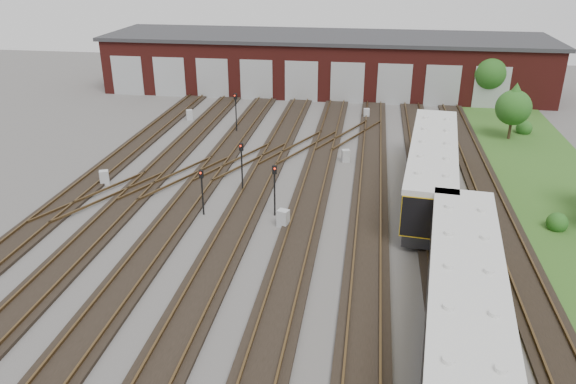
# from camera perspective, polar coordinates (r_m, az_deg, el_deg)

# --- Properties ---
(ground) EXTENTS (120.00, 120.00, 0.00)m
(ground) POSITION_cam_1_polar(r_m,az_deg,el_deg) (31.26, -3.12, -6.52)
(ground) COLOR #454240
(ground) RESTS_ON ground
(track_network) EXTENTS (30.40, 70.00, 0.33)m
(track_network) POSITION_cam_1_polar(r_m,az_deg,el_deg) (31.74, -3.21, -5.80)
(track_network) COLOR black
(track_network) RESTS_ON ground
(maintenance_shed) EXTENTS (51.00, 12.50, 6.35)m
(maintenance_shed) POSITION_cam_1_polar(r_m,az_deg,el_deg) (67.80, 3.75, 13.00)
(maintenance_shed) COLOR #511814
(maintenance_shed) RESTS_ON ground
(grass_verge) EXTENTS (8.00, 55.00, 0.05)m
(grass_verge) POSITION_cam_1_polar(r_m,az_deg,el_deg) (41.81, 26.42, -0.97)
(grass_verge) COLOR #2C531B
(grass_verge) RESTS_ON ground
(metro_train) EXTENTS (4.78, 48.96, 3.46)m
(metro_train) POSITION_cam_1_polar(r_m,az_deg,el_deg) (24.77, 17.39, -10.88)
(metro_train) COLOR black
(metro_train) RESTS_ON ground
(signal_mast_0) EXTENTS (0.27, 0.25, 3.04)m
(signal_mast_0) POSITION_cam_1_polar(r_m,az_deg,el_deg) (35.45, -8.74, 0.58)
(signal_mast_0) COLOR black
(signal_mast_0) RESTS_ON ground
(signal_mast_1) EXTENTS (0.31, 0.30, 3.66)m
(signal_mast_1) POSITION_cam_1_polar(r_m,az_deg,el_deg) (51.39, -5.32, 8.49)
(signal_mast_1) COLOR black
(signal_mast_1) RESTS_ON ground
(signal_mast_2) EXTENTS (0.29, 0.27, 3.62)m
(signal_mast_2) POSITION_cam_1_polar(r_m,az_deg,el_deg) (38.28, -4.73, 3.09)
(signal_mast_2) COLOR black
(signal_mast_2) RESTS_ON ground
(signal_mast_3) EXTENTS (0.31, 0.30, 3.39)m
(signal_mast_3) POSITION_cam_1_polar(r_m,az_deg,el_deg) (34.86, -1.38, 0.82)
(signal_mast_3) COLOR black
(signal_mast_3) RESTS_ON ground
(relay_cabinet_0) EXTENTS (0.79, 0.73, 1.04)m
(relay_cabinet_0) POSITION_cam_1_polar(r_m,az_deg,el_deg) (42.27, -18.15, 1.40)
(relay_cabinet_0) COLOR #A8AAAD
(relay_cabinet_0) RESTS_ON ground
(relay_cabinet_1) EXTENTS (0.74, 0.69, 0.99)m
(relay_cabinet_1) POSITION_cam_1_polar(r_m,az_deg,el_deg) (56.59, -9.98, 7.73)
(relay_cabinet_1) COLOR #A8AAAD
(relay_cabinet_1) RESTS_ON ground
(relay_cabinet_2) EXTENTS (0.80, 0.74, 1.10)m
(relay_cabinet_2) POSITION_cam_1_polar(r_m,az_deg,el_deg) (34.12, -0.49, -2.69)
(relay_cabinet_2) COLOR #A8AAAD
(relay_cabinet_2) RESTS_ON ground
(relay_cabinet_3) EXTENTS (0.61, 0.53, 0.94)m
(relay_cabinet_3) POSITION_cam_1_polar(r_m,az_deg,el_deg) (56.94, 7.98, 7.93)
(relay_cabinet_3) COLOR #A8AAAD
(relay_cabinet_3) RESTS_ON ground
(relay_cabinet_4) EXTENTS (0.71, 0.64, 0.99)m
(relay_cabinet_4) POSITION_cam_1_polar(r_m,az_deg,el_deg) (44.76, 5.88, 3.69)
(relay_cabinet_4) COLOR #A8AAAD
(relay_cabinet_4) RESTS_ON ground
(tree_0) EXTENTS (3.82, 3.82, 6.33)m
(tree_0) POSITION_cam_1_polar(r_m,az_deg,el_deg) (63.65, 19.80, 11.78)
(tree_0) COLOR #342717
(tree_0) RESTS_ON ground
(tree_1) EXTENTS (3.05, 3.05, 5.06)m
(tree_1) POSITION_cam_1_polar(r_m,az_deg,el_deg) (52.89, 21.99, 8.35)
(tree_1) COLOR #342717
(tree_1) RESTS_ON ground
(bush_0) EXTENTS (1.27, 1.27, 1.27)m
(bush_0) POSITION_cam_1_polar(r_m,az_deg,el_deg) (37.43, 25.72, -2.58)
(bush_0) COLOR #174A15
(bush_0) RESTS_ON ground
(bush_1) EXTENTS (1.43, 1.43, 1.43)m
(bush_1) POSITION_cam_1_polar(r_m,az_deg,el_deg) (55.77, 22.89, 6.21)
(bush_1) COLOR #174A15
(bush_1) RESTS_ON ground
(bush_2) EXTENTS (1.64, 1.64, 1.64)m
(bush_2) POSITION_cam_1_polar(r_m,az_deg,el_deg) (64.42, 20.94, 8.77)
(bush_2) COLOR #174A15
(bush_2) RESTS_ON ground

